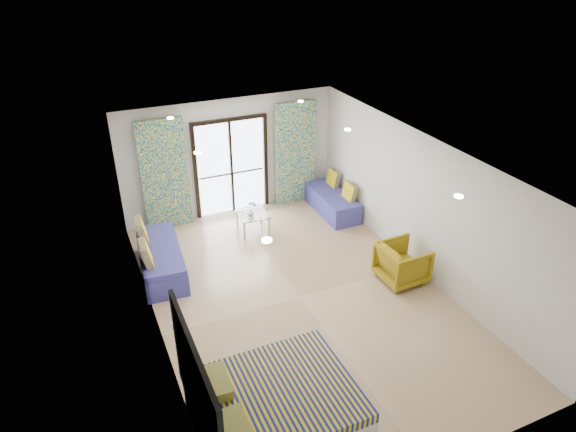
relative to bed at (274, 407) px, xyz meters
name	(u,v)px	position (x,y,z in m)	size (l,w,h in m)	color
floor	(300,297)	(1.48, 2.33, -0.30)	(5.00, 7.50, 0.01)	#997B5B
ceiling	(302,159)	(1.48, 2.33, 2.40)	(5.00, 7.50, 0.01)	silver
wall_back	(230,157)	(1.48, 6.08, 1.05)	(5.00, 0.01, 2.70)	silver
wall_front	(446,391)	(1.48, -1.42, 1.05)	(5.00, 0.01, 2.70)	silver
wall_left	(152,267)	(-1.02, 2.33, 1.05)	(0.01, 7.50, 2.70)	silver
wall_right	(422,206)	(3.98, 2.33, 1.05)	(0.01, 7.50, 2.70)	silver
balcony_door	(231,161)	(1.48, 6.05, 0.96)	(1.76, 0.08, 2.28)	black
balcony_rail	(232,173)	(1.48, 6.06, 0.65)	(1.52, 0.03, 0.04)	#595451
curtain_left	(165,175)	(-0.07, 5.90, 0.95)	(1.00, 0.10, 2.50)	white
curtain_right	(295,154)	(3.03, 5.90, 0.95)	(1.00, 0.10, 2.50)	white
downlight_a	(267,240)	(0.08, 0.33, 2.37)	(0.12, 0.12, 0.02)	#FFE0B2
downlight_b	(459,196)	(2.88, 0.33, 2.37)	(0.12, 0.12, 0.02)	#FFE0B2
downlight_c	(198,153)	(0.08, 3.33, 2.37)	(0.12, 0.12, 0.02)	#FFE0B2
downlight_d	(348,130)	(2.88, 3.33, 2.37)	(0.12, 0.12, 0.02)	#FFE0B2
downlight_e	(170,118)	(0.08, 5.33, 2.37)	(0.12, 0.12, 0.02)	#FFE0B2
downlight_f	(301,101)	(2.88, 5.33, 2.37)	(0.12, 0.12, 0.02)	#FFE0B2
headboard	(197,390)	(-0.98, 0.00, 0.75)	(0.06, 2.10, 1.50)	black
switch_plate	(172,326)	(-0.99, 1.25, 0.75)	(0.02, 0.10, 0.10)	silver
bed	(274,407)	(0.00, 0.00, 0.00)	(2.09, 1.70, 0.72)	silver
daybed_left	(160,258)	(-0.64, 4.19, 0.00)	(0.92, 2.02, 0.97)	#3B3A8B
daybed_right	(332,201)	(3.59, 5.04, -0.04)	(0.70, 1.74, 0.85)	#3B3A8B
coffee_table	(253,216)	(1.55, 4.93, 0.08)	(0.68, 0.68, 0.74)	silver
vase	(251,213)	(1.48, 4.86, 0.20)	(0.16, 0.17, 0.16)	white
armchair	(403,261)	(3.47, 2.05, 0.12)	(0.81, 0.76, 0.83)	olive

